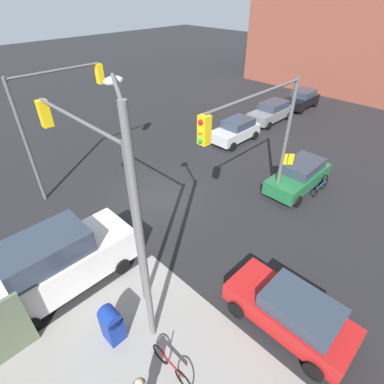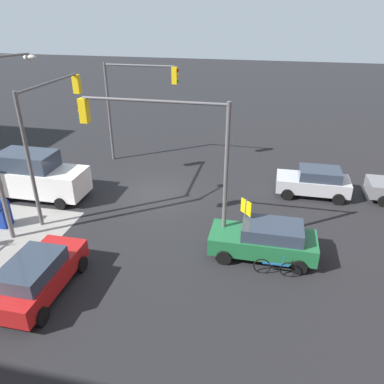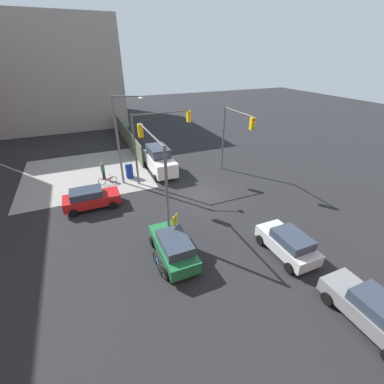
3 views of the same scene
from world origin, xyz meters
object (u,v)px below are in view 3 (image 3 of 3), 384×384
at_px(traffic_signal_se_corner, 234,131).
at_px(sedan_green, 173,246).
at_px(traffic_signal_nw_corner, 155,161).
at_px(coupe_red, 91,198).
at_px(pedestrian_crossing, 103,170).
at_px(bicycle_leaning_on_fence, 108,180).
at_px(bicycle_at_crosswalk, 157,264).
at_px(van_white_delivery, 160,160).
at_px(coupe_gray, 375,312).
at_px(street_lamp_corner, 121,135).
at_px(mailbox_blue, 129,170).
at_px(sedan_silver, 288,243).
at_px(traffic_signal_ne_corner, 157,133).

bearing_deg(traffic_signal_se_corner, sedan_green, 133.82).
height_order(traffic_signal_nw_corner, coupe_red, traffic_signal_nw_corner).
bearing_deg(traffic_signal_nw_corner, sedan_green, 175.61).
xyz_separation_m(pedestrian_crossing, bicycle_leaning_on_fence, (-1.20, -0.20, -0.58)).
bearing_deg(sedan_green, bicycle_at_crosswalk, 113.02).
height_order(coupe_red, van_white_delivery, van_white_delivery).
bearing_deg(bicycle_at_crosswalk, coupe_gray, -132.23).
height_order(traffic_signal_nw_corner, street_lamp_corner, street_lamp_corner).
xyz_separation_m(traffic_signal_nw_corner, mailbox_blue, (8.26, 0.50, -3.92)).
height_order(coupe_red, pedestrian_crossing, pedestrian_crossing).
height_order(mailbox_blue, coupe_gray, coupe_gray).
xyz_separation_m(traffic_signal_nw_corner, bicycle_at_crosswalk, (-4.74, 1.50, -4.33)).
bearing_deg(bicycle_leaning_on_fence, sedan_silver, -148.38).
bearing_deg(traffic_signal_se_corner, traffic_signal_ne_corner, 74.89).
bearing_deg(traffic_signal_ne_corner, coupe_red, 112.65).
relative_size(street_lamp_corner, mailbox_blue, 5.59).
xyz_separation_m(traffic_signal_ne_corner, sedan_green, (-10.80, 2.46, -3.79)).
bearing_deg(traffic_signal_ne_corner, bicycle_at_crosswalk, 162.19).
bearing_deg(bicycle_at_crosswalk, street_lamp_corner, -2.54).
relative_size(traffic_signal_ne_corner, van_white_delivery, 1.20).
distance_m(coupe_red, bicycle_leaning_on_fence, 4.24).
height_order(bicycle_leaning_on_fence, bicycle_at_crosswalk, same).
height_order(traffic_signal_ne_corner, coupe_gray, traffic_signal_ne_corner).
bearing_deg(coupe_gray, traffic_signal_nw_corner, 28.33).
bearing_deg(street_lamp_corner, traffic_signal_se_corner, -103.41).
xyz_separation_m(traffic_signal_se_corner, coupe_gray, (-16.66, 2.56, -3.75)).
bearing_deg(mailbox_blue, sedan_silver, -156.04).
xyz_separation_m(traffic_signal_se_corner, coupe_red, (-0.88, 13.42, -3.75)).
xyz_separation_m(traffic_signal_ne_corner, mailbox_blue, (1.70, 2.63, -3.87)).
height_order(coupe_red, sedan_green, same).
xyz_separation_m(coupe_red, pedestrian_crossing, (5.04, -1.52, 0.08)).
relative_size(sedan_green, pedestrian_crossing, 2.51).
distance_m(traffic_signal_se_corner, sedan_silver, 12.36).
height_order(street_lamp_corner, bicycle_at_crosswalk, street_lamp_corner).
distance_m(coupe_gray, bicycle_at_crosswalk, 10.74).
distance_m(street_lamp_corner, pedestrian_crossing, 4.59).
bearing_deg(traffic_signal_se_corner, street_lamp_corner, 76.59).
relative_size(traffic_signal_nw_corner, sedan_silver, 1.64).
height_order(coupe_red, coupe_gray, same).
bearing_deg(street_lamp_corner, van_white_delivery, -70.36).
bearing_deg(traffic_signal_nw_corner, street_lamp_corner, 7.83).
xyz_separation_m(street_lamp_corner, bicycle_at_crosswalk, (-11.83, 0.53, -4.35)).
bearing_deg(sedan_green, bicycle_leaning_on_fence, 11.26).
height_order(street_lamp_corner, van_white_delivery, street_lamp_corner).
height_order(traffic_signal_se_corner, pedestrian_crossing, traffic_signal_se_corner).
bearing_deg(bicycle_at_crosswalk, traffic_signal_nw_corner, -17.56).
bearing_deg(mailbox_blue, van_white_delivery, -87.56).
bearing_deg(coupe_red, traffic_signal_se_corner, -86.24).
bearing_deg(traffic_signal_nw_corner, coupe_gray, -151.67).
distance_m(traffic_signal_nw_corner, van_white_delivery, 9.46).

